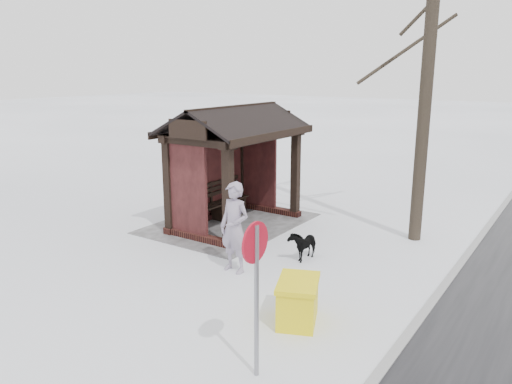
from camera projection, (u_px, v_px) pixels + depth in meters
ground at (236, 225)px, 13.04m from camera, size 120.00×120.00×0.00m
kerb at (456, 270)px, 10.03m from camera, size 120.00×0.15×0.06m
trampled_patch at (230, 223)px, 13.14m from camera, size 4.20×3.20×0.02m
bus_shelter at (230, 142)px, 12.61m from camera, size 3.60×2.40×3.09m
pedestrian at (235, 228)px, 9.83m from camera, size 0.48×0.69×1.83m
dog at (303, 244)px, 10.63m from camera, size 0.78×0.38×0.65m
grit_bin at (298, 301)px, 7.94m from camera, size 1.09×0.93×0.70m
road_sign at (255, 265)px, 6.26m from camera, size 0.54×0.09×2.12m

